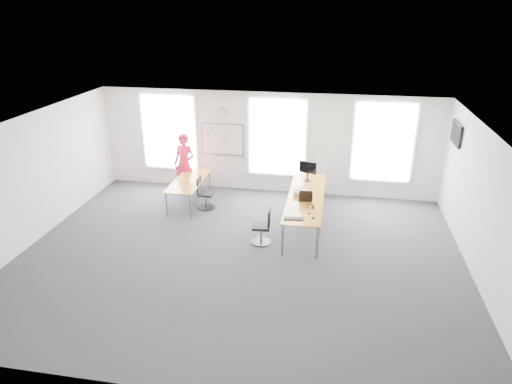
% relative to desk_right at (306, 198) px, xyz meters
% --- Properties ---
extents(floor, '(10.00, 10.00, 0.00)m').
position_rel_desk_right_xyz_m(floor, '(-1.33, -1.83, -0.76)').
color(floor, '#232428').
rests_on(floor, ground).
extents(ceiling, '(10.00, 10.00, 0.00)m').
position_rel_desk_right_xyz_m(ceiling, '(-1.33, -1.83, 2.24)').
color(ceiling, white).
rests_on(ceiling, ground).
extents(wall_back, '(10.00, 0.00, 10.00)m').
position_rel_desk_right_xyz_m(wall_back, '(-1.33, 2.17, 0.74)').
color(wall_back, white).
rests_on(wall_back, ground).
extents(wall_front, '(10.00, 0.00, 10.00)m').
position_rel_desk_right_xyz_m(wall_front, '(-1.33, -5.83, 0.74)').
color(wall_front, white).
rests_on(wall_front, ground).
extents(wall_left, '(0.00, 10.00, 10.00)m').
position_rel_desk_right_xyz_m(wall_left, '(-6.33, -1.83, 0.74)').
color(wall_left, white).
rests_on(wall_left, ground).
extents(wall_right, '(0.00, 10.00, 10.00)m').
position_rel_desk_right_xyz_m(wall_right, '(3.67, -1.83, 0.74)').
color(wall_right, white).
rests_on(wall_right, ground).
extents(window_left, '(1.60, 0.06, 2.20)m').
position_rel_desk_right_xyz_m(window_left, '(-4.33, 2.14, 0.94)').
color(window_left, silver).
rests_on(window_left, wall_back).
extents(window_mid, '(1.60, 0.06, 2.20)m').
position_rel_desk_right_xyz_m(window_mid, '(-1.03, 2.14, 0.94)').
color(window_mid, silver).
rests_on(window_mid, wall_back).
extents(window_right, '(1.60, 0.06, 2.20)m').
position_rel_desk_right_xyz_m(window_right, '(1.97, 2.14, 0.94)').
color(window_right, silver).
rests_on(window_right, wall_back).
extents(desk_right, '(0.89, 3.35, 0.81)m').
position_rel_desk_right_xyz_m(desk_right, '(0.00, 0.00, 0.00)').
color(desk_right, gold).
rests_on(desk_right, ground).
extents(desk_left, '(0.79, 1.98, 0.72)m').
position_rel_desk_right_xyz_m(desk_left, '(-3.34, 0.78, -0.10)').
color(desk_left, gold).
rests_on(desk_left, ground).
extents(chair_right, '(0.48, 0.48, 0.90)m').
position_rel_desk_right_xyz_m(chair_right, '(-0.90, -1.11, -0.37)').
color(chair_right, black).
rests_on(chair_right, ground).
extents(chair_left, '(0.48, 0.48, 0.90)m').
position_rel_desk_right_xyz_m(chair_left, '(-2.85, 0.59, -0.37)').
color(chair_left, black).
rests_on(chair_left, ground).
extents(person, '(0.75, 0.57, 1.84)m').
position_rel_desk_right_xyz_m(person, '(-3.70, 1.54, 0.16)').
color(person, '#DE1945').
rests_on(person, ground).
extents(whiteboard, '(1.20, 0.03, 0.90)m').
position_rel_desk_right_xyz_m(whiteboard, '(-2.68, 2.14, 0.79)').
color(whiteboard, silver).
rests_on(whiteboard, wall_back).
extents(wall_clock, '(0.30, 0.04, 0.30)m').
position_rel_desk_right_xyz_m(wall_clock, '(-2.68, 2.14, 1.59)').
color(wall_clock, gray).
rests_on(wall_clock, wall_back).
extents(tv, '(0.06, 0.90, 0.55)m').
position_rel_desk_right_xyz_m(tv, '(3.62, 1.17, 1.54)').
color(tv, black).
rests_on(tv, wall_right).
extents(keyboard, '(0.47, 0.22, 0.02)m').
position_rel_desk_right_xyz_m(keyboard, '(-0.17, -1.37, 0.06)').
color(keyboard, black).
rests_on(keyboard, desk_right).
extents(mouse, '(0.09, 0.13, 0.05)m').
position_rel_desk_right_xyz_m(mouse, '(0.26, -1.28, 0.08)').
color(mouse, black).
rests_on(mouse, desk_right).
extents(lens_cap, '(0.08, 0.08, 0.01)m').
position_rel_desk_right_xyz_m(lens_cap, '(0.16, -1.04, 0.06)').
color(lens_cap, black).
rests_on(lens_cap, desk_right).
extents(headphones, '(0.17, 0.09, 0.10)m').
position_rel_desk_right_xyz_m(headphones, '(0.15, -0.72, 0.10)').
color(headphones, black).
rests_on(headphones, desk_right).
extents(laptop_sleeve, '(0.33, 0.20, 0.26)m').
position_rel_desk_right_xyz_m(laptop_sleeve, '(0.02, -0.35, 0.18)').
color(laptop_sleeve, black).
rests_on(laptop_sleeve, desk_right).
extents(paper_stack, '(0.37, 0.28, 0.12)m').
position_rel_desk_right_xyz_m(paper_stack, '(-0.14, 0.03, 0.11)').
color(paper_stack, beige).
rests_on(paper_stack, desk_right).
extents(monitor, '(0.48, 0.21, 0.55)m').
position_rel_desk_right_xyz_m(monitor, '(-0.04, 1.08, 0.38)').
color(monitor, black).
rests_on(monitor, desk_right).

